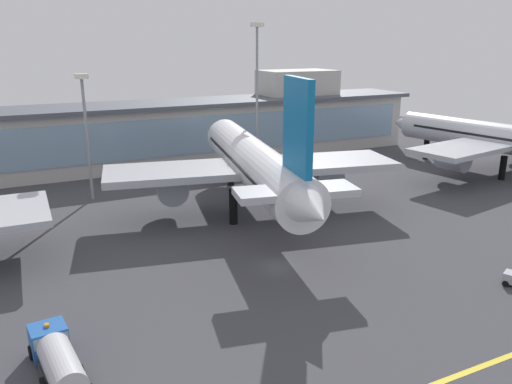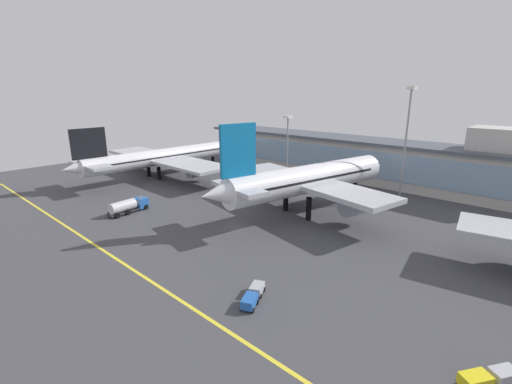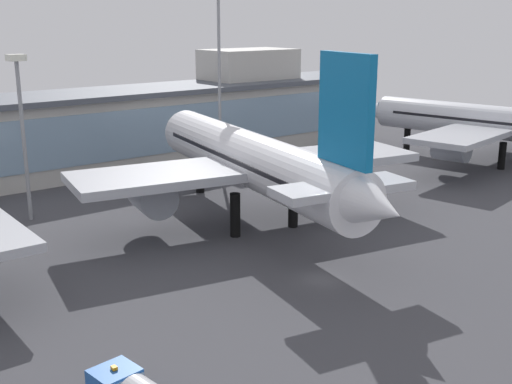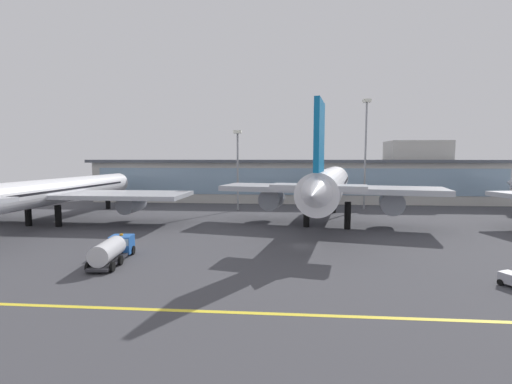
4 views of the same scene
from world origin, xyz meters
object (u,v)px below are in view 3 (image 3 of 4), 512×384
at_px(airliner_far_right, 495,123).
at_px(apron_light_mast_centre, 219,59).
at_px(airliner_near_right, 252,161).
at_px(apron_light_mast_west, 21,110).

distance_m(airliner_far_right, apron_light_mast_centre, 44.81).
bearing_deg(apron_light_mast_centre, airliner_near_right, -117.12).
bearing_deg(apron_light_mast_west, airliner_far_right, -13.34).
relative_size(airliner_near_right, apron_light_mast_centre, 1.90).
height_order(airliner_near_right, apron_light_mast_centre, apron_light_mast_centre).
bearing_deg(apron_light_mast_west, apron_light_mast_centre, 8.90).
relative_size(airliner_near_right, airliner_far_right, 1.05).
bearing_deg(apron_light_mast_west, airliner_near_right, -42.20).
distance_m(airliner_near_right, apron_light_mast_centre, 26.51).
relative_size(airliner_far_right, apron_light_mast_west, 2.55).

